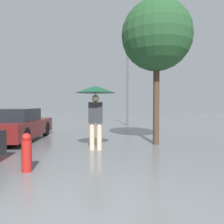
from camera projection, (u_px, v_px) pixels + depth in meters
pedestrian at (95, 98)px, 6.77m from camera, size 1.23×1.23×2.00m
parked_car_farthest at (16, 125)px, 8.60m from camera, size 1.76×3.96×1.26m
tree at (157, 36)px, 7.64m from camera, size 2.47×2.47×5.07m
street_lamp at (128, 79)px, 14.38m from camera, size 0.31×0.31×5.02m
fire_hydrant at (27, 152)px, 4.62m from camera, size 0.21×0.21×0.82m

